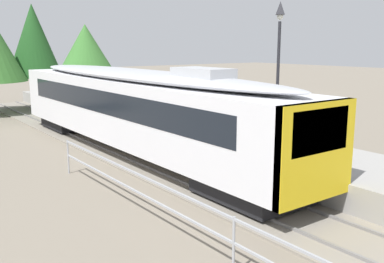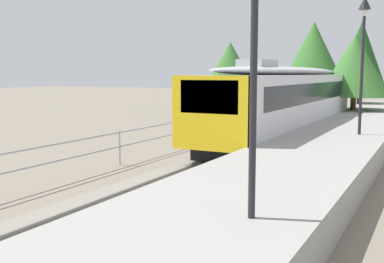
# 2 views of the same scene
# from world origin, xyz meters

# --- Properties ---
(ground_plane) EXTENTS (160.00, 160.00, 0.00)m
(ground_plane) POSITION_xyz_m (-3.00, 22.00, 0.00)
(ground_plane) COLOR slate
(track_rails) EXTENTS (3.20, 60.00, 0.14)m
(track_rails) POSITION_xyz_m (0.00, 22.00, 0.03)
(track_rails) COLOR gray
(track_rails) RESTS_ON ground
(commuter_train) EXTENTS (2.82, 19.13, 3.74)m
(commuter_train) POSITION_xyz_m (0.00, 30.99, 2.15)
(commuter_train) COLOR silver
(commuter_train) RESTS_ON track_rails
(station_platform) EXTENTS (3.90, 60.00, 0.90)m
(station_platform) POSITION_xyz_m (3.25, 22.00, 0.45)
(station_platform) COLOR #999691
(station_platform) RESTS_ON ground
(platform_lamp_far_end) EXTENTS (0.34, 0.34, 5.35)m
(platform_lamp_far_end) POSITION_xyz_m (4.12, 26.81, 4.62)
(platform_lamp_far_end) COLOR #232328
(platform_lamp_far_end) RESTS_ON station_platform
(tree_behind_carpark) EXTENTS (5.24, 5.24, 7.53)m
(tree_behind_carpark) POSITION_xyz_m (-2.41, 46.71, 4.87)
(tree_behind_carpark) COLOR brown
(tree_behind_carpark) RESTS_ON ground
(tree_behind_station_far) EXTENTS (4.73, 4.73, 5.98)m
(tree_behind_station_far) POSITION_xyz_m (-9.08, 44.97, 3.92)
(tree_behind_station_far) COLOR brown
(tree_behind_station_far) RESTS_ON ground
(tree_distant_left) EXTENTS (4.75, 4.75, 5.83)m
(tree_distant_left) POSITION_xyz_m (1.86, 40.09, 3.80)
(tree_distant_left) COLOR brown
(tree_distant_left) RESTS_ON ground
(tree_distant_centre) EXTENTS (3.89, 3.89, 7.53)m
(tree_distant_centre) POSITION_xyz_m (1.18, 47.78, 4.90)
(tree_distant_centre) COLOR brown
(tree_distant_centre) RESTS_ON ground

